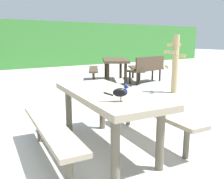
# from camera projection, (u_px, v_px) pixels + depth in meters

# --- Properties ---
(ground_plane) EXTENTS (60.00, 60.00, 0.00)m
(ground_plane) POSITION_uv_depth(u_px,v_px,m) (91.00, 158.00, 2.88)
(ground_plane) COLOR #B7B5AD
(picnic_table_foreground) EXTENTS (1.84, 1.87, 0.74)m
(picnic_table_foreground) POSITION_uv_depth(u_px,v_px,m) (107.00, 106.00, 3.01)
(picnic_table_foreground) COLOR gray
(picnic_table_foreground) RESTS_ON ground
(bird_grackle) EXTENTS (0.26, 0.16, 0.18)m
(bird_grackle) POSITION_uv_depth(u_px,v_px,m) (121.00, 92.00, 2.48)
(bird_grackle) COLOR black
(bird_grackle) RESTS_ON picnic_table_foreground
(picnic_table_mid_left) EXTENTS (2.30, 2.31, 0.74)m
(picnic_table_mid_left) POSITION_uv_depth(u_px,v_px,m) (115.00, 65.00, 8.06)
(picnic_table_mid_left) COLOR #473828
(picnic_table_mid_left) RESTS_ON ground
(stalk_post_right_side) EXTENTS (0.59, 0.52, 1.48)m
(stalk_post_right_side) POSITION_uv_depth(u_px,v_px,m) (175.00, 63.00, 6.29)
(stalk_post_right_side) COLOR tan
(stalk_post_right_side) RESTS_ON ground
(park_bench_side) EXTENTS (1.45, 0.66, 0.84)m
(park_bench_side) POSITION_uv_depth(u_px,v_px,m) (148.00, 68.00, 7.81)
(park_bench_side) COLOR #473828
(park_bench_side) RESTS_ON ground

